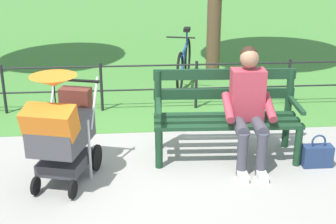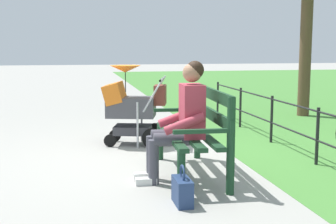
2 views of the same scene
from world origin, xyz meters
TOP-DOWN VIEW (x-y plane):
  - ground_plane at (0.00, 0.00)m, footprint 60.00×60.00m
  - grass_lawn at (0.00, -8.80)m, footprint 40.00×16.00m
  - park_bench at (-0.79, -0.12)m, footprint 1.62×0.67m
  - person_on_bench at (-0.99, 0.11)m, footprint 0.55×0.74m
  - stroller at (0.94, 0.42)m, footprint 0.70×0.98m
  - handbag at (-1.74, 0.27)m, footprint 0.32×0.14m
  - park_fence at (0.00, -1.64)m, footprint 6.74×0.04m
  - bicycle at (-0.63, -2.83)m, footprint 0.54×1.62m

SIDE VIEW (x-z plane):
  - ground_plane at x=0.00m, z-range 0.00..0.00m
  - grass_lawn at x=0.00m, z-range 0.00..0.01m
  - handbag at x=-1.74m, z-range -0.06..0.31m
  - bicycle at x=-0.63m, z-range -0.08..0.81m
  - park_fence at x=0.00m, z-range 0.07..0.77m
  - park_bench at x=-0.79m, z-range 0.05..1.01m
  - stroller at x=0.94m, z-range 0.02..1.17m
  - person_on_bench at x=-0.99m, z-range 0.04..1.31m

